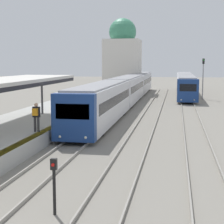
{
  "coord_description": "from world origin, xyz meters",
  "views": [
    {
      "loc": [
        5.83,
        -6.89,
        4.82
      ],
      "look_at": [
        1.77,
        16.49,
        1.68
      ],
      "focal_mm": 60.0,
      "sensor_mm": 36.0,
      "label": 1
    }
  ],
  "objects_px": {
    "train_near": "(127,88)",
    "train_far": "(185,83)",
    "person_on_platform": "(36,115)",
    "signal_post_near": "(54,180)",
    "signal_mast_far": "(203,74)"
  },
  "relations": [
    {
      "from": "train_near",
      "to": "train_far",
      "type": "bearing_deg",
      "value": 63.74
    },
    {
      "from": "train_far",
      "to": "signal_mast_far",
      "type": "relative_size",
      "value": 5.6
    },
    {
      "from": "signal_mast_far",
      "to": "signal_post_near",
      "type": "bearing_deg",
      "value": -100.19
    },
    {
      "from": "signal_mast_far",
      "to": "train_far",
      "type": "bearing_deg",
      "value": 104.64
    },
    {
      "from": "person_on_platform",
      "to": "signal_post_near",
      "type": "xyz_separation_m",
      "value": [
        4.1,
        -9.08,
        -0.73
      ]
    },
    {
      "from": "signal_mast_far",
      "to": "person_on_platform",
      "type": "bearing_deg",
      "value": -110.19
    },
    {
      "from": "train_far",
      "to": "signal_post_near",
      "type": "bearing_deg",
      "value": -96.02
    },
    {
      "from": "person_on_platform",
      "to": "train_far",
      "type": "distance_m",
      "value": 39.57
    },
    {
      "from": "train_far",
      "to": "train_near",
      "type": "bearing_deg",
      "value": -116.26
    },
    {
      "from": "person_on_platform",
      "to": "signal_mast_far",
      "type": "height_order",
      "value": "signal_mast_far"
    },
    {
      "from": "train_near",
      "to": "train_far",
      "type": "xyz_separation_m",
      "value": [
        7.1,
        14.39,
        -0.06
      ]
    },
    {
      "from": "train_far",
      "to": "signal_mast_far",
      "type": "distance_m",
      "value": 8.44
    },
    {
      "from": "person_on_platform",
      "to": "signal_post_near",
      "type": "distance_m",
      "value": 9.99
    },
    {
      "from": "person_on_platform",
      "to": "train_near",
      "type": "bearing_deg",
      "value": 85.2
    },
    {
      "from": "person_on_platform",
      "to": "signal_mast_far",
      "type": "xyz_separation_m",
      "value": [
        11.22,
        30.5,
        1.47
      ]
    }
  ]
}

